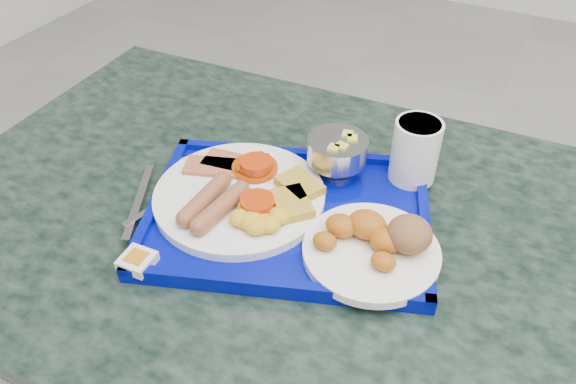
# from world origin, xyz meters

# --- Properties ---
(table) EXTENTS (1.12, 0.77, 0.69)m
(table) POSITION_xyz_m (-0.82, 0.26, 0.51)
(table) COLOR slate
(table) RESTS_ON floor
(tray) EXTENTS (0.48, 0.41, 0.02)m
(tray) POSITION_xyz_m (-0.81, 0.25, 0.69)
(tray) COLOR #030B97
(tray) RESTS_ON table
(main_plate) EXTENTS (0.25, 0.25, 0.04)m
(main_plate) POSITION_xyz_m (-0.88, 0.24, 0.71)
(main_plate) COLOR white
(main_plate) RESTS_ON tray
(bread_plate) EXTENTS (0.18, 0.18, 0.06)m
(bread_plate) POSITION_xyz_m (-0.67, 0.24, 0.72)
(bread_plate) COLOR white
(bread_plate) RESTS_ON tray
(fruit_bowl) EXTENTS (0.09, 0.09, 0.07)m
(fruit_bowl) POSITION_xyz_m (-0.79, 0.37, 0.74)
(fruit_bowl) COLOR #AFAFB1
(fruit_bowl) RESTS_ON tray
(juice_cup) EXTENTS (0.07, 0.07, 0.10)m
(juice_cup) POSITION_xyz_m (-0.68, 0.41, 0.75)
(juice_cup) COLOR white
(juice_cup) RESTS_ON tray
(spoon) EXTENTS (0.07, 0.18, 0.01)m
(spoon) POSITION_xyz_m (-1.01, 0.25, 0.70)
(spoon) COLOR #AFAFB1
(spoon) RESTS_ON tray
(knife) EXTENTS (0.08, 0.16, 0.00)m
(knife) POSITION_xyz_m (-1.02, 0.18, 0.70)
(knife) COLOR #AFAFB1
(knife) RESTS_ON tray
(jam_packet) EXTENTS (0.04, 0.04, 0.02)m
(jam_packet) POSITION_xyz_m (-0.94, 0.08, 0.71)
(jam_packet) COLOR white
(jam_packet) RESTS_ON tray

